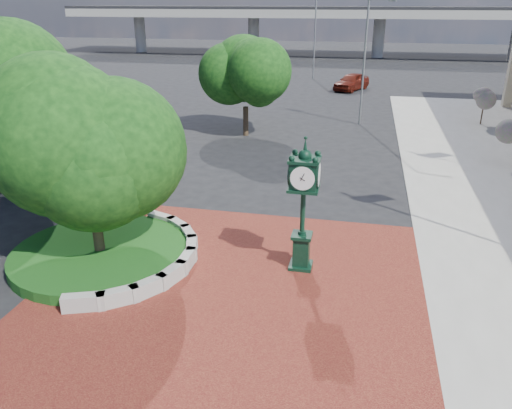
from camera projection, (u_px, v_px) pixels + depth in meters
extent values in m
plane|color=black|center=(238.00, 274.00, 16.68)|extent=(200.00, 200.00, 0.00)
cube|color=maroon|center=(230.00, 289.00, 15.77)|extent=(12.00, 12.00, 0.04)
cube|color=#9E9B93|center=(84.00, 303.00, 14.63)|extent=(1.29, 0.76, 0.54)
cube|color=#9E9B93|center=(118.00, 298.00, 14.89)|extent=(1.20, 1.04, 0.54)
cube|color=#9E9B93|center=(149.00, 288.00, 15.39)|extent=(1.00, 1.22, 0.54)
cube|color=#9E9B93|center=(172.00, 275.00, 16.09)|extent=(0.71, 1.30, 0.54)
cube|color=#9E9B93|center=(187.00, 262.00, 16.94)|extent=(0.35, 1.25, 0.54)
cube|color=#9E9B93|center=(192.00, 248.00, 17.83)|extent=(0.71, 1.30, 0.54)
cube|color=#9E9B93|center=(188.00, 237.00, 18.71)|extent=(1.00, 1.22, 0.54)
cube|color=#9E9B93|center=(178.00, 227.00, 19.47)|extent=(1.20, 1.04, 0.54)
cube|color=#9E9B93|center=(162.00, 221.00, 20.06)|extent=(1.29, 0.76, 0.54)
cylinder|color=#134313|center=(101.00, 254.00, 17.59)|extent=(6.10, 6.10, 0.40)
cube|color=#9E9B93|center=(348.00, 13.00, 77.44)|extent=(90.00, 12.00, 1.20)
cube|color=black|center=(348.00, 8.00, 77.13)|extent=(90.00, 12.00, 0.40)
cylinder|color=#9E9B93|center=(140.00, 34.00, 85.65)|extent=(1.80, 1.80, 6.00)
cylinder|color=#9E9B93|center=(254.00, 36.00, 81.72)|extent=(1.80, 1.80, 6.00)
cylinder|color=#9E9B93|center=(379.00, 37.00, 77.79)|extent=(1.80, 1.80, 6.00)
cylinder|color=#38281C|center=(98.00, 231.00, 17.25)|extent=(0.36, 0.36, 2.17)
sphere|color=#0E330F|center=(88.00, 158.00, 16.24)|extent=(5.20, 5.20, 5.20)
cylinder|color=#38281C|center=(246.00, 121.00, 33.36)|extent=(0.36, 0.36, 1.92)
sphere|color=#0E330F|center=(245.00, 87.00, 32.49)|extent=(4.40, 4.40, 4.40)
cube|color=black|center=(301.00, 266.00, 17.06)|extent=(0.77, 0.77, 0.15)
cube|color=black|center=(301.00, 250.00, 16.84)|extent=(0.53, 0.53, 1.05)
cube|color=black|center=(302.00, 236.00, 16.62)|extent=(0.67, 0.67, 0.11)
cylinder|color=black|center=(303.00, 212.00, 16.29)|extent=(0.16, 0.16, 1.63)
cube|color=black|center=(304.00, 174.00, 15.79)|extent=(0.86, 0.86, 0.86)
cylinder|color=white|center=(302.00, 178.00, 15.39)|extent=(0.77, 0.06, 0.77)
cylinder|color=white|center=(306.00, 169.00, 16.20)|extent=(0.77, 0.06, 0.77)
cylinder|color=white|center=(290.00, 173.00, 15.88)|extent=(0.06, 0.77, 0.77)
cylinder|color=white|center=(318.00, 175.00, 15.71)|extent=(0.06, 0.77, 0.77)
sphere|color=black|center=(305.00, 156.00, 15.57)|extent=(0.42, 0.42, 0.42)
cone|color=black|center=(305.00, 146.00, 15.45)|extent=(0.17, 0.17, 0.48)
imported|color=#58160C|center=(352.00, 82.00, 50.09)|extent=(3.86, 5.32, 1.68)
cylinder|color=slate|center=(364.00, 64.00, 35.07)|extent=(0.15, 0.15, 8.55)
cube|color=slate|center=(393.00, 0.00, 32.66)|extent=(0.53, 0.39, 0.14)
cylinder|color=slate|center=(315.00, 37.00, 55.68)|extent=(0.16, 0.16, 9.14)
cylinder|color=#38281C|center=(482.00, 117.00, 36.34)|extent=(0.10, 0.10, 1.20)
sphere|color=#AB559A|center=(484.00, 103.00, 35.96)|extent=(1.20, 1.20, 1.20)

